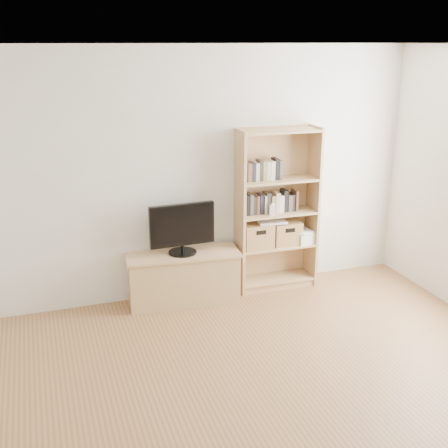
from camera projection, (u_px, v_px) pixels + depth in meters
name	position (u px, v px, depth m)	size (l,w,h in m)	color
floor	(315.00, 427.00, 4.00)	(4.50, 5.00, 0.01)	brown
back_wall	(209.00, 174.00, 5.84)	(4.50, 0.02, 2.60)	silver
ceiling	(338.00, 45.00, 3.19)	(4.50, 5.00, 0.01)	white
tv_stand	(183.00, 278.00, 5.86)	(1.13, 0.42, 0.52)	#A78056
bookshelf	(277.00, 210.00, 6.05)	(0.88, 0.31, 1.77)	#A78056
television	(182.00, 229.00, 5.69)	(0.68, 0.05, 0.53)	black
books_row_mid	(277.00, 202.00, 6.04)	(0.77, 0.15, 0.21)	beige
books_row_upper	(260.00, 170.00, 5.87)	(0.41, 0.15, 0.22)	beige
baby_monitor	(272.00, 210.00, 5.92)	(0.06, 0.04, 0.11)	white
basket_left	(256.00, 235.00, 6.06)	(0.32, 0.27, 0.27)	#A5834A
basket_right	(286.00, 233.00, 6.16)	(0.31, 0.25, 0.25)	#A5834A
laptop	(271.00, 221.00, 6.05)	(0.31, 0.21, 0.02)	white
magazine_stack	(302.00, 236.00, 6.24)	(0.19, 0.27, 0.12)	silver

